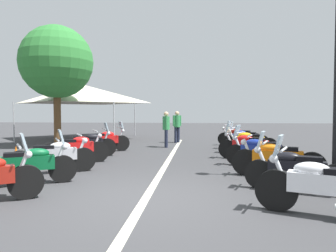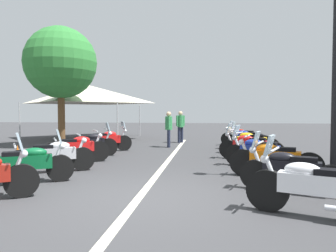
{
  "view_description": "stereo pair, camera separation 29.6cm",
  "coord_description": "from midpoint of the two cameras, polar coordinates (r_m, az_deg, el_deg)",
  "views": [
    {
      "loc": [
        -5.64,
        -0.94,
        1.58
      ],
      "look_at": [
        4.41,
        0.0,
        1.13
      ],
      "focal_mm": 33.64,
      "sensor_mm": 36.0,
      "label": 1
    },
    {
      "loc": [
        -5.64,
        -1.23,
        1.58
      ],
      "look_at": [
        4.41,
        0.0,
        1.13
      ],
      "focal_mm": 33.64,
      "sensor_mm": 36.0,
      "label": 2
    }
  ],
  "objects": [
    {
      "name": "ground_plane",
      "position": [
        5.96,
        -5.5,
        -12.86
      ],
      "size": [
        80.0,
        80.0,
        0.0
      ],
      "primitive_type": "plane",
      "color": "#38383A"
    },
    {
      "name": "lane_centre_stripe",
      "position": [
        9.39,
        -1.4,
        -7.14
      ],
      "size": [
        17.15,
        0.16,
        0.01
      ],
      "primitive_type": "cube",
      "color": "beige",
      "rests_on": "ground_plane"
    },
    {
      "name": "motorcycle_left_row_1",
      "position": [
        7.53,
        -24.8,
        -6.27
      ],
      "size": [
        1.15,
        1.84,
        1.19
      ],
      "rotation": [
        0.0,
        0.0,
        -1.05
      ],
      "color": "black",
      "rests_on": "ground_plane"
    },
    {
      "name": "motorcycle_left_row_2",
      "position": [
        8.69,
        -20.89,
        -5.06
      ],
      "size": [
        1.24,
        1.93,
        1.0
      ],
      "rotation": [
        0.0,
        0.0,
        -1.03
      ],
      "color": "black",
      "rests_on": "ground_plane"
    },
    {
      "name": "motorcycle_left_row_3",
      "position": [
        10.15,
        -17.18,
        -3.9
      ],
      "size": [
        1.2,
        1.87,
        1.01
      ],
      "rotation": [
        0.0,
        0.0,
        -1.03
      ],
      "color": "black",
      "rests_on": "ground_plane"
    },
    {
      "name": "motorcycle_left_row_4",
      "position": [
        11.48,
        -14.91,
        -3.11
      ],
      "size": [
        1.07,
        1.86,
        1.21
      ],
      "rotation": [
        0.0,
        0.0,
        -1.1
      ],
      "color": "black",
      "rests_on": "ground_plane"
    },
    {
      "name": "motorcycle_left_row_5",
      "position": [
        12.77,
        -12.14,
        -2.52
      ],
      "size": [
        1.24,
        1.9,
        1.21
      ],
      "rotation": [
        0.0,
        0.0,
        -1.02
      ],
      "color": "black",
      "rests_on": "ground_plane"
    },
    {
      "name": "motorcycle_right_row_0",
      "position": [
        5.28,
        24.68,
        -9.79
      ],
      "size": [
        0.98,
        1.94,
        1.22
      ],
      "rotation": [
        0.0,
        0.0,
        1.18
      ],
      "color": "black",
      "rests_on": "ground_plane"
    },
    {
      "name": "motorcycle_right_row_1",
      "position": [
        6.71,
        20.78,
        -7.28
      ],
      "size": [
        0.94,
        1.95,
        1.19
      ],
      "rotation": [
        0.0,
        0.0,
        1.24
      ],
      "color": "black",
      "rests_on": "ground_plane"
    },
    {
      "name": "motorcycle_right_row_2",
      "position": [
        8.01,
        18.05,
        -5.61
      ],
      "size": [
        0.94,
        2.11,
        1.01
      ],
      "rotation": [
        0.0,
        0.0,
        1.26
      ],
      "color": "black",
      "rests_on": "ground_plane"
    },
    {
      "name": "motorcycle_right_row_3",
      "position": [
        9.39,
        15.35,
        -4.39
      ],
      "size": [
        1.04,
        1.92,
        1.2
      ],
      "rotation": [
        0.0,
        0.0,
        1.14
      ],
      "color": "black",
      "rests_on": "ground_plane"
    },
    {
      "name": "motorcycle_right_row_4",
      "position": [
        10.78,
        13.74,
        -3.46
      ],
      "size": [
        0.99,
        2.06,
        1.21
      ],
      "rotation": [
        0.0,
        0.0,
        1.21
      ],
      "color": "black",
      "rests_on": "ground_plane"
    },
    {
      "name": "motorcycle_right_row_5",
      "position": [
        12.29,
        13.73,
        -2.74
      ],
      "size": [
        0.92,
        2.0,
        1.2
      ],
      "rotation": [
        0.0,
        0.0,
        1.25
      ],
      "color": "black",
      "rests_on": "ground_plane"
    },
    {
      "name": "motorcycle_right_row_6",
      "position": [
        13.61,
        12.94,
        -2.22
      ],
      "size": [
        0.93,
        1.99,
        1.21
      ],
      "rotation": [
        0.0,
        0.0,
        1.24
      ],
      "color": "black",
      "rests_on": "ground_plane"
    },
    {
      "name": "motorcycle_right_row_7",
      "position": [
        15.02,
        12.27,
        -1.84
      ],
      "size": [
        0.98,
        2.02,
        0.99
      ],
      "rotation": [
        0.0,
        0.0,
        1.21
      ],
      "color": "black",
      "rests_on": "ground_plane"
    },
    {
      "name": "traffic_cone_0",
      "position": [
        10.2,
        -26.53,
        -4.99
      ],
      "size": [
        0.36,
        0.36,
        0.61
      ],
      "color": "orange",
      "rests_on": "ground_plane"
    },
    {
      "name": "bystander_0",
      "position": [
        16.21,
        1.13,
        0.31
      ],
      "size": [
        0.38,
        0.42,
        1.63
      ],
      "rotation": [
        0.0,
        0.0,
        0.72
      ],
      "color": "#1E2338",
      "rests_on": "ground_plane"
    },
    {
      "name": "bystander_1",
      "position": [
        14.06,
        -0.94,
        -0.09
      ],
      "size": [
        0.53,
        0.32,
        1.6
      ],
      "rotation": [
        0.0,
        0.0,
        4.86
      ],
      "color": "#1E2338",
      "rests_on": "ground_plane"
    },
    {
      "name": "roadside_tree_0",
      "position": [
        15.46,
        -20.05,
        10.77
      ],
      "size": [
        3.28,
        3.28,
        5.49
      ],
      "color": "brown",
      "rests_on": "ground_plane"
    },
    {
      "name": "event_tent",
      "position": [
        19.26,
        -15.78,
        5.63
      ],
      "size": [
        5.84,
        5.84,
        3.2
      ],
      "color": "beige",
      "rests_on": "ground_plane"
    }
  ]
}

